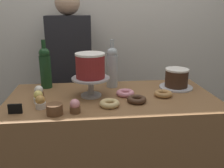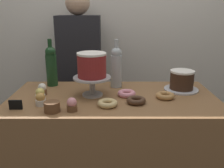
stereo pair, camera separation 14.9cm
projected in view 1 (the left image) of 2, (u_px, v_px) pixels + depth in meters
back_wall at (101, 26)px, 2.26m from camera, size 6.00×0.05×2.60m
display_counter at (112, 162)px, 1.65m from camera, size 1.27×0.64×0.93m
cake_stand_pedestal at (91, 83)px, 1.49m from camera, size 0.23×0.23×0.12m
white_layer_cake at (90, 65)px, 1.46m from camera, size 0.18×0.18×0.15m
silver_serving_platter at (176, 87)px, 1.68m from camera, size 0.22×0.22×0.01m
chocolate_round_cake at (177, 78)px, 1.66m from camera, size 0.16×0.16×0.12m
wine_bottle_clear at (112, 66)px, 1.66m from camera, size 0.08×0.08×0.33m
wine_bottle_green at (45, 67)px, 1.65m from camera, size 0.08×0.08×0.33m
cupcake_strawberry at (75, 106)px, 1.27m from camera, size 0.06×0.06×0.07m
cupcake_vanilla at (39, 92)px, 1.49m from camera, size 0.06×0.06×0.07m
cupcake_caramel at (41, 102)px, 1.32m from camera, size 0.06×0.06×0.07m
cupcake_lemon at (38, 97)px, 1.40m from camera, size 0.06×0.06×0.07m
donut_chocolate at (137, 99)px, 1.42m from camera, size 0.11×0.11×0.03m
donut_glazed at (109, 103)px, 1.36m from camera, size 0.11×0.11×0.03m
donut_maple at (163, 94)px, 1.51m from camera, size 0.11×0.11×0.03m
donut_pink at (125, 93)px, 1.53m from camera, size 0.11×0.11×0.03m
cookie_stack at (55, 109)px, 1.25m from camera, size 0.08×0.08×0.05m
price_sign_chalkboard at (15, 109)px, 1.26m from camera, size 0.07×0.01×0.05m
barista_figure at (71, 82)px, 2.14m from camera, size 0.36×0.22×1.60m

